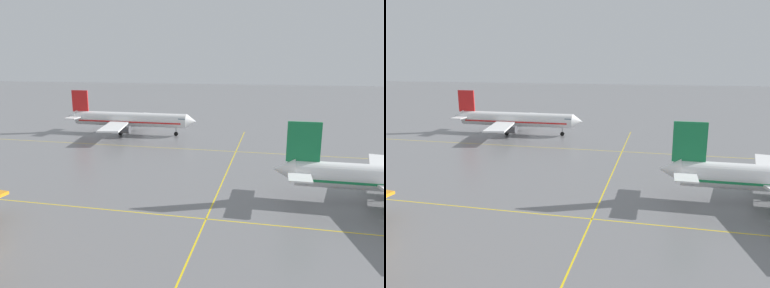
{
  "view_description": "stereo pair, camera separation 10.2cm",
  "coord_description": "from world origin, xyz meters",
  "views": [
    {
      "loc": [
        7.41,
        -7.78,
        18.91
      ],
      "look_at": [
        -5.52,
        49.6,
        5.48
      ],
      "focal_mm": 33.95,
      "sensor_mm": 36.0,
      "label": 1
    },
    {
      "loc": [
        7.51,
        -7.76,
        18.91
      ],
      "look_at": [
        -5.52,
        49.6,
        5.48
      ],
      "focal_mm": 33.95,
      "sensor_mm": 36.0,
      "label": 2
    }
  ],
  "objects": [
    {
      "name": "taxiway_markings",
      "position": [
        0.0,
        32.97,
        0.0
      ],
      "size": [
        136.92,
        115.41,
        0.01
      ],
      "color": "yellow",
      "rests_on": "ground"
    },
    {
      "name": "airliner_third_row",
      "position": [
        -29.91,
        81.41,
        3.86
      ],
      "size": [
        36.26,
        31.42,
        11.32
      ],
      "color": "white",
      "rests_on": "ground"
    }
  ]
}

